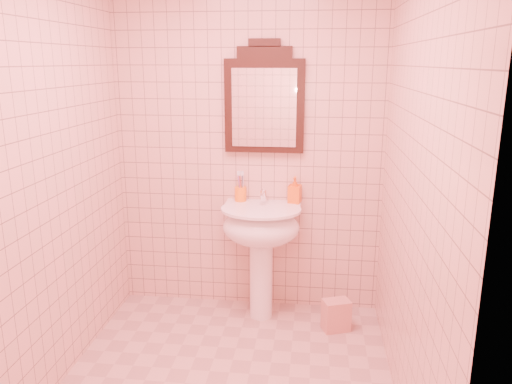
# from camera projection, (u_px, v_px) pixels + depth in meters

# --- Properties ---
(back_wall) EXTENTS (2.00, 0.02, 2.50)m
(back_wall) POSITION_uv_depth(u_px,v_px,m) (249.00, 149.00, 3.73)
(back_wall) COLOR #D7AB96
(back_wall) RESTS_ON floor
(pedestal_sink) EXTENTS (0.58, 0.58, 0.86)m
(pedestal_sink) POSITION_uv_depth(u_px,v_px,m) (261.00, 234.00, 3.64)
(pedestal_sink) COLOR white
(pedestal_sink) RESTS_ON floor
(faucet) EXTENTS (0.04, 0.16, 0.11)m
(faucet) POSITION_uv_depth(u_px,v_px,m) (263.00, 195.00, 3.71)
(faucet) COLOR white
(faucet) RESTS_ON pedestal_sink
(mirror) EXTENTS (0.58, 0.06, 0.81)m
(mirror) POSITION_uv_depth(u_px,v_px,m) (264.00, 101.00, 3.60)
(mirror) COLOR black
(mirror) RESTS_ON back_wall
(toothbrush_cup) EXTENTS (0.09, 0.09, 0.20)m
(toothbrush_cup) POSITION_uv_depth(u_px,v_px,m) (241.00, 194.00, 3.75)
(toothbrush_cup) COLOR orange
(toothbrush_cup) RESTS_ON pedestal_sink
(soap_dispenser) EXTENTS (0.10, 0.11, 0.20)m
(soap_dispenser) POSITION_uv_depth(u_px,v_px,m) (295.00, 190.00, 3.70)
(soap_dispenser) COLOR orange
(soap_dispenser) RESTS_ON pedestal_sink
(towel) EXTENTS (0.22, 0.18, 0.23)m
(towel) POSITION_uv_depth(u_px,v_px,m) (336.00, 315.00, 3.59)
(towel) COLOR tan
(towel) RESTS_ON floor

